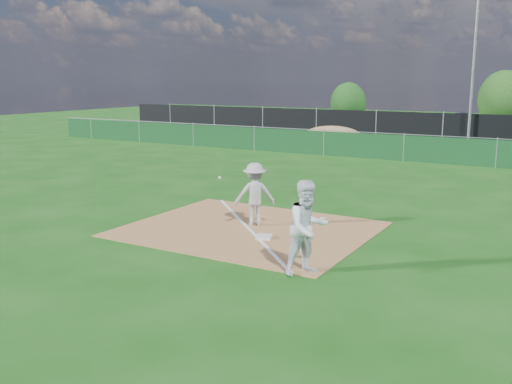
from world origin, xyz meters
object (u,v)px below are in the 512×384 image
Objects in this scene: play_at_first at (255,194)px; tree_mid at (504,99)px; light_pole at (473,74)px; car_left at (357,122)px; first_base at (264,237)px; car_mid at (468,125)px; tree_left at (348,103)px; runner at (307,228)px.

tree_mid is (1.78, 33.59, 1.40)m from play_at_first.
light_pole is 4.42× the size of play_at_first.
car_left is 0.91× the size of tree_mid.
light_pole is 22.16× the size of first_base.
car_mid is (7.58, 0.19, 0.08)m from car_left.
light_pole reaches higher than tree_mid.
play_at_first is 33.66m from tree_mid.
car_mid is at bearing 90.55° from first_base.
light_pole is 12.43m from tree_mid.
car_mid is at bearing 100.37° from light_pole.
tree_mid is at bearing 88.42° from first_base.
light_pole is 15.92m from tree_left.
runner is 29.58m from car_mid.
first_base is (-0.74, -22.27, -3.94)m from light_pole.
light_pole is at bearing -135.82° from car_left.
tree_left is (-10.41, 5.38, 1.00)m from car_mid.
tree_mid is (0.22, 12.30, -1.76)m from light_pole.
car_left reaches higher than first_base.
tree_mid is at bearing -65.64° from car_left.
light_pole reaches higher than runner.
runner is at bearing -70.09° from tree_left.
first_base is 2.75m from runner.
runner is 0.55× the size of tree_left.
car_left is at bearing 148.31° from light_pole.
runner is 37.09m from tree_left.
runner reaches higher than first_base.
tree_mid is at bearing 32.36° from runner.
runner is at bearing -87.11° from light_pole.
first_base is 0.08× the size of car_mid.
play_at_first is at bearing -179.34° from car_left.
tree_left reaches higher than runner.
runner is at bearing -171.28° from car_mid.
first_base is 28.67m from car_left.
light_pole is 2.01× the size of car_left.
tree_left is at bearing -172.97° from tree_mid.
first_base is at bearing -175.02° from car_mid.
first_base is 0.20× the size of play_at_first.
runner reaches higher than car_left.
car_mid is at bearing -102.72° from car_left.
first_base is at bearing -178.23° from car_left.
play_at_first reaches higher than first_base.
light_pole is 6.45m from car_mid.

